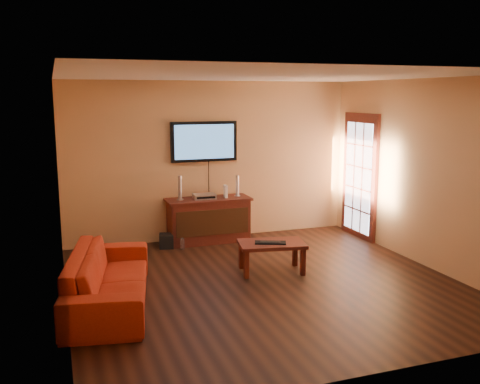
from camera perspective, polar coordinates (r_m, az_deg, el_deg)
name	(u,v)px	position (r m, az deg, el deg)	size (l,w,h in m)	color
ground_plane	(265,283)	(7.20, 2.63, -9.70)	(5.00, 5.00, 0.00)	black
room_walls	(249,152)	(7.39, 0.93, 4.29)	(5.00, 5.00, 5.00)	tan
french_door	(360,178)	(9.52, 12.64, 1.52)	(0.07, 1.02, 2.22)	#44160F
media_console	(209,220)	(9.07, -3.37, -2.99)	(1.42, 0.54, 0.75)	#44160F
television	(204,142)	(9.08, -3.86, 5.39)	(1.15, 0.08, 0.68)	black
coffee_table	(272,247)	(7.54, 3.39, -5.84)	(1.00, 0.70, 0.43)	#44160F
sofa	(109,269)	(6.58, -13.84, -7.98)	(2.21, 0.65, 0.86)	#B12C13
speaker_left	(180,189)	(8.86, -6.43, 0.34)	(0.11, 0.11, 0.40)	silver
speaker_right	(237,187)	(9.15, -0.28, 0.59)	(0.10, 0.10, 0.36)	silver
av_receiver	(204,196)	(8.96, -3.83, -0.45)	(0.36, 0.26, 0.08)	silver
game_console	(226,191)	(9.04, -1.55, 0.07)	(0.04, 0.15, 0.21)	white
subwoofer	(167,241)	(8.84, -7.84, -5.18)	(0.23, 0.23, 0.23)	black
bottle	(182,244)	(8.74, -6.17, -5.50)	(0.07, 0.07, 0.20)	white
keyboard	(270,242)	(7.47, 3.26, -5.40)	(0.46, 0.31, 0.03)	black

